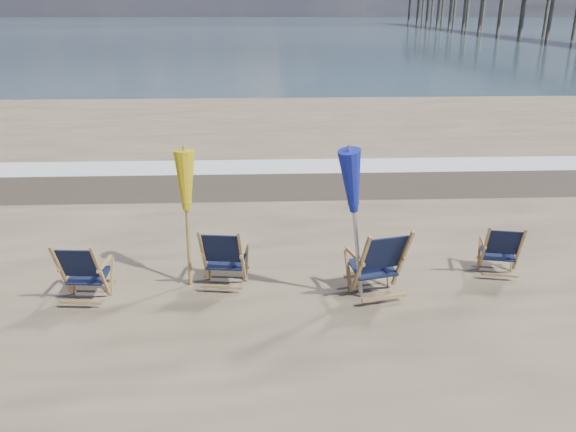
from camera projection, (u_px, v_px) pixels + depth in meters
name	position (u px, v px, depth m)	size (l,w,h in m)	color
ocean	(262.00, 26.00, 126.54)	(400.00, 400.00, 0.00)	#374C5B
surf_foam	(277.00, 166.00, 14.49)	(200.00, 1.40, 0.01)	silver
wet_sand_strip	(279.00, 183.00, 13.08)	(200.00, 2.60, 0.00)	#42362A
beach_chair_0	(100.00, 274.00, 7.57)	(0.61, 0.69, 0.96)	black
beach_chair_1	(242.00, 259.00, 7.97)	(0.64, 0.72, 0.99)	black
beach_chair_2	(402.00, 262.00, 7.76)	(0.70, 0.79, 1.10)	black
beach_chair_3	(519.00, 252.00, 8.34)	(0.57, 0.64, 0.88)	black
umbrella_yellow	(185.00, 189.00, 7.86)	(0.30, 0.30, 1.98)	#9F7C47
umbrella_blue	(358.00, 186.00, 7.26)	(0.30, 0.30, 2.21)	#A5A5AD
fishing_pier	(543.00, 1.00, 76.00)	(4.40, 140.00, 9.30)	brown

